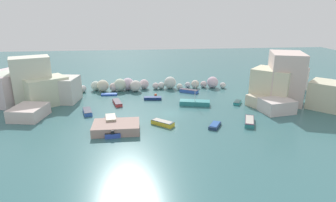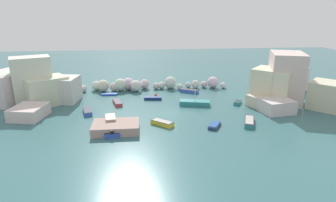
{
  "view_description": "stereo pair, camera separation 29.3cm",
  "coord_description": "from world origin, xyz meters",
  "px_view_note": "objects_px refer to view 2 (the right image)",
  "views": [
    {
      "loc": [
        -5.38,
        -44.88,
        16.95
      ],
      "look_at": [
        0.0,
        3.86,
        1.0
      ],
      "focal_mm": 30.38,
      "sensor_mm": 36.0,
      "label": 1
    },
    {
      "loc": [
        -5.09,
        -44.91,
        16.95
      ],
      "look_at": [
        0.0,
        3.86,
        1.0
      ],
      "focal_mm": 30.38,
      "sensor_mm": 36.0,
      "label": 2
    }
  ],
  "objects_px": {
    "moored_boat_0": "(195,103)",
    "moored_boat_8": "(110,94)",
    "moored_boat_6": "(238,103)",
    "moored_boat_1": "(249,121)",
    "moored_boat_4": "(215,125)",
    "moored_boat_9": "(189,91)",
    "moored_boat_5": "(117,103)",
    "moored_boat_3": "(87,111)",
    "stone_dock": "(116,127)",
    "channel_buoy": "(156,95)",
    "moored_boat_10": "(162,123)",
    "moored_boat_7": "(153,98)",
    "moored_boat_2": "(111,125)"
  },
  "relations": [
    {
      "from": "moored_boat_3",
      "to": "moored_boat_6",
      "type": "bearing_deg",
      "value": 80.0
    },
    {
      "from": "moored_boat_5",
      "to": "moored_boat_6",
      "type": "distance_m",
      "value": 22.45
    },
    {
      "from": "stone_dock",
      "to": "moored_boat_5",
      "type": "relative_size",
      "value": 1.67
    },
    {
      "from": "moored_boat_8",
      "to": "moored_boat_9",
      "type": "relative_size",
      "value": 0.81
    },
    {
      "from": "moored_boat_0",
      "to": "moored_boat_2",
      "type": "distance_m",
      "value": 17.13
    },
    {
      "from": "moored_boat_5",
      "to": "moored_boat_6",
      "type": "xyz_separation_m",
      "value": [
        22.33,
        -2.28,
        -0.04
      ]
    },
    {
      "from": "moored_boat_6",
      "to": "channel_buoy",
      "type": "bearing_deg",
      "value": 98.85
    },
    {
      "from": "moored_boat_4",
      "to": "moored_boat_9",
      "type": "xyz_separation_m",
      "value": [
        -0.56,
        18.67,
        0.09
      ]
    },
    {
      "from": "moored_boat_8",
      "to": "moored_boat_9",
      "type": "distance_m",
      "value": 16.69
    },
    {
      "from": "moored_boat_0",
      "to": "moored_boat_8",
      "type": "xyz_separation_m",
      "value": [
        -16.24,
        8.08,
        -0.25
      ]
    },
    {
      "from": "stone_dock",
      "to": "moored_boat_9",
      "type": "xyz_separation_m",
      "value": [
        14.09,
        18.65,
        -0.29
      ]
    },
    {
      "from": "channel_buoy",
      "to": "moored_boat_8",
      "type": "distance_m",
      "value": 9.62
    },
    {
      "from": "moored_boat_10",
      "to": "moored_boat_9",
      "type": "bearing_deg",
      "value": 107.42
    },
    {
      "from": "moored_boat_6",
      "to": "moored_boat_10",
      "type": "relative_size",
      "value": 0.7
    },
    {
      "from": "moored_boat_2",
      "to": "moored_boat_8",
      "type": "xyz_separation_m",
      "value": [
        -1.79,
        17.27,
        -0.39
      ]
    },
    {
      "from": "moored_boat_10",
      "to": "moored_boat_4",
      "type": "bearing_deg",
      "value": 28.69
    },
    {
      "from": "moored_boat_4",
      "to": "moored_boat_5",
      "type": "relative_size",
      "value": 0.77
    },
    {
      "from": "stone_dock",
      "to": "moored_boat_4",
      "type": "relative_size",
      "value": 2.16
    },
    {
      "from": "moored_boat_5",
      "to": "moored_boat_9",
      "type": "xyz_separation_m",
      "value": [
        14.68,
        6.22,
        0.03
      ]
    },
    {
      "from": "channel_buoy",
      "to": "moored_boat_8",
      "type": "height_order",
      "value": "channel_buoy"
    },
    {
      "from": "moored_boat_7",
      "to": "moored_boat_8",
      "type": "height_order",
      "value": "moored_boat_7"
    },
    {
      "from": "moored_boat_0",
      "to": "moored_boat_6",
      "type": "distance_m",
      "value": 8.1
    },
    {
      "from": "moored_boat_6",
      "to": "moored_boat_7",
      "type": "height_order",
      "value": "moored_boat_6"
    },
    {
      "from": "moored_boat_1",
      "to": "moored_boat_2",
      "type": "distance_m",
      "value": 21.13
    },
    {
      "from": "stone_dock",
      "to": "moored_boat_1",
      "type": "distance_m",
      "value": 20.33
    },
    {
      "from": "moored_boat_4",
      "to": "moored_boat_6",
      "type": "distance_m",
      "value": 12.41
    },
    {
      "from": "moored_boat_5",
      "to": "moored_boat_6",
      "type": "bearing_deg",
      "value": -109.7
    },
    {
      "from": "moored_boat_3",
      "to": "moored_boat_6",
      "type": "xyz_separation_m",
      "value": [
        27.08,
        2.16,
        -0.07
      ]
    },
    {
      "from": "moored_boat_4",
      "to": "moored_boat_3",
      "type": "bearing_deg",
      "value": 98.48
    },
    {
      "from": "moored_boat_3",
      "to": "moored_boat_0",
      "type": "bearing_deg",
      "value": 82.63
    },
    {
      "from": "stone_dock",
      "to": "moored_boat_0",
      "type": "bearing_deg",
      "value": 37.26
    },
    {
      "from": "channel_buoy",
      "to": "moored_boat_1",
      "type": "height_order",
      "value": "moored_boat_1"
    },
    {
      "from": "stone_dock",
      "to": "moored_boat_0",
      "type": "distance_m",
      "value": 17.15
    },
    {
      "from": "moored_boat_1",
      "to": "moored_boat_4",
      "type": "relative_size",
      "value": 1.46
    },
    {
      "from": "moored_boat_0",
      "to": "moored_boat_9",
      "type": "distance_m",
      "value": 8.28
    },
    {
      "from": "stone_dock",
      "to": "moored_boat_5",
      "type": "bearing_deg",
      "value": 92.73
    },
    {
      "from": "stone_dock",
      "to": "moored_boat_4",
      "type": "distance_m",
      "value": 14.65
    },
    {
      "from": "moored_boat_1",
      "to": "moored_boat_3",
      "type": "bearing_deg",
      "value": -83.98
    },
    {
      "from": "moored_boat_1",
      "to": "moored_boat_4",
      "type": "bearing_deg",
      "value": -60.85
    },
    {
      "from": "channel_buoy",
      "to": "moored_boat_1",
      "type": "relative_size",
      "value": 0.13
    },
    {
      "from": "stone_dock",
      "to": "moored_boat_3",
      "type": "bearing_deg",
      "value": 123.77
    },
    {
      "from": "channel_buoy",
      "to": "moored_boat_3",
      "type": "bearing_deg",
      "value": -144.7
    },
    {
      "from": "stone_dock",
      "to": "moored_boat_8",
      "type": "distance_m",
      "value": 18.65
    },
    {
      "from": "channel_buoy",
      "to": "moored_boat_10",
      "type": "xyz_separation_m",
      "value": [
        0.04,
        -15.06,
        0.07
      ]
    },
    {
      "from": "moored_boat_3",
      "to": "moored_boat_1",
      "type": "bearing_deg",
      "value": 59.57
    },
    {
      "from": "moored_boat_4",
      "to": "moored_boat_8",
      "type": "height_order",
      "value": "moored_boat_4"
    },
    {
      "from": "channel_buoy",
      "to": "moored_boat_0",
      "type": "xyz_separation_m",
      "value": [
        6.8,
        -6.24,
        0.14
      ]
    },
    {
      "from": "moored_boat_7",
      "to": "moored_boat_0",
      "type": "bearing_deg",
      "value": 156.83
    },
    {
      "from": "moored_boat_6",
      "to": "moored_boat_1",
      "type": "bearing_deg",
      "value": -156.24
    },
    {
      "from": "moored_boat_3",
      "to": "moored_boat_5",
      "type": "distance_m",
      "value": 6.5
    }
  ]
}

